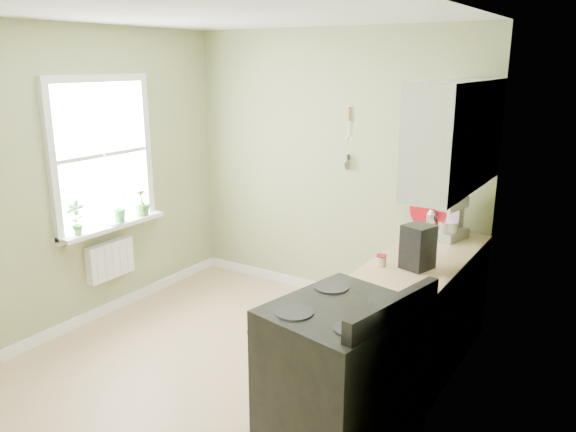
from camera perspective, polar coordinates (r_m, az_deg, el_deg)
The scene contains 21 objects.
floor at distance 4.70m, azimuth -6.84°, elevation -15.22°, with size 3.20×3.60×0.02m, color tan.
ceiling at distance 4.06m, azimuth -8.14°, elevation 19.95°, with size 3.20×3.60×0.02m, color white.
wall_back at distance 5.65m, azimuth 4.41°, elevation 4.89°, with size 3.20×0.02×2.70m, color #9BA26E.
wall_left at distance 5.34m, azimuth -20.86°, elevation 3.29°, with size 0.02×3.60×2.70m, color #9BA26E.
wall_right at distance 3.41m, azimuth 13.86°, elevation -2.60°, with size 0.02×3.60×2.70m, color #9BA26E.
base_cabinets at distance 4.72m, azimuth 13.58°, elevation -9.36°, with size 0.60×1.60×0.87m, color white.
countertop at distance 4.55m, azimuth 13.82°, elevation -4.13°, with size 0.64×1.60×0.04m, color tan.
upper_cabinets at distance 4.39m, azimuth 16.73°, elevation 7.86°, with size 0.35×1.40×0.80m, color white.
window at distance 5.46m, azimuth -18.39°, elevation 5.91°, with size 0.06×1.14×1.44m.
window_sill at distance 5.55m, azimuth -17.33°, elevation -0.97°, with size 0.18×1.14×0.04m, color white.
radiator at distance 5.64m, azimuth -17.64°, elevation -4.26°, with size 0.12×0.50×0.35m, color white.
wall_utensils at distance 5.50m, azimuth 6.16°, elevation 6.83°, with size 0.02×0.14×0.58m.
stove at distance 3.53m, azimuth 5.31°, elevation -16.56°, with size 0.88×0.96×1.14m.
stand_mixer at distance 4.99m, azimuth 16.27°, elevation -0.29°, with size 0.27×0.36×0.40m.
kettle at distance 5.24m, azimuth 14.32°, elevation -0.31°, with size 0.18×0.11×0.18m.
coffee_maker at distance 4.21m, azimuth 13.03°, elevation -3.17°, with size 0.24×0.25×0.33m.
red_tray at distance 5.22m, azimuth 14.21°, elevation 0.63°, with size 0.36×0.36×0.02m, color #A00B13.
jar at distance 4.24m, azimuth 9.47°, elevation -4.44°, with size 0.08×0.08×0.08m.
plant_a at distance 5.25m, azimuth -20.76°, elevation -0.16°, with size 0.17×0.11×0.32m, color #417E2F.
plant_b at distance 5.56m, azimuth -16.67°, elevation 0.86°, with size 0.16×0.13×0.29m, color #417E2F.
plant_c at distance 5.73m, azimuth -14.61°, elevation 1.37°, with size 0.15×0.15×0.27m, color #417E2F.
Camera 1 is at (2.62, -3.09, 2.38)m, focal length 35.00 mm.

